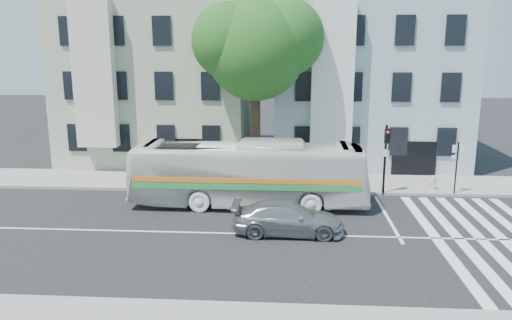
# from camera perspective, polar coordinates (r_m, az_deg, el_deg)

# --- Properties ---
(ground) EXTENTS (120.00, 120.00, 0.00)m
(ground) POSITION_cam_1_polar(r_m,az_deg,el_deg) (21.20, -1.58, -8.42)
(ground) COLOR black
(ground) RESTS_ON ground
(sidewalk_far) EXTENTS (80.00, 4.00, 0.15)m
(sidewalk_far) POSITION_cam_1_polar(r_m,az_deg,el_deg) (28.76, -0.11, -2.53)
(sidewalk_far) COLOR gray
(sidewalk_far) RESTS_ON ground
(building_left) EXTENTS (12.00, 10.00, 11.00)m
(building_left) POSITION_cam_1_polar(r_m,az_deg,el_deg) (35.86, -10.72, 9.09)
(building_left) COLOR #9FA389
(building_left) RESTS_ON ground
(building_right) EXTENTS (12.00, 10.00, 11.00)m
(building_right) POSITION_cam_1_polar(r_m,az_deg,el_deg) (35.13, 12.28, 8.95)
(building_right) COLOR #A4B8C3
(building_right) RESTS_ON ground
(street_tree) EXTENTS (7.30, 5.90, 11.10)m
(street_tree) POSITION_cam_1_polar(r_m,az_deg,el_deg) (28.47, 0.10, 13.11)
(street_tree) COLOR #2D2116
(street_tree) RESTS_ON ground
(bus) EXTENTS (2.75, 11.57, 3.22)m
(bus) POSITION_cam_1_polar(r_m,az_deg,el_deg) (24.42, -0.88, -1.58)
(bus) COLOR silver
(bus) RESTS_ON ground
(sedan) EXTENTS (1.91, 4.67, 1.35)m
(sedan) POSITION_cam_1_polar(r_m,az_deg,el_deg) (21.04, 3.68, -6.65)
(sedan) COLOR #A4A5AB
(sedan) RESTS_ON ground
(hedge) EXTENTS (8.41, 3.12, 0.70)m
(hedge) POSITION_cam_1_polar(r_m,az_deg,el_deg) (27.70, -5.04, -2.27)
(hedge) COLOR #27561B
(hedge) RESTS_ON sidewalk_far
(traffic_signal) EXTENTS (0.39, 0.51, 3.76)m
(traffic_signal) POSITION_cam_1_polar(r_m,az_deg,el_deg) (26.64, 14.62, 1.03)
(traffic_signal) COLOR black
(traffic_signal) RESTS_ON ground
(fire_hydrant) EXTENTS (0.45, 0.30, 0.79)m
(fire_hydrant) POSITION_cam_1_polar(r_m,az_deg,el_deg) (28.56, 19.59, -2.40)
(fire_hydrant) COLOR #B9BAB5
(fire_hydrant) RESTS_ON sidewalk_far
(far_sign_pole) EXTENTS (0.50, 0.18, 2.77)m
(far_sign_pole) POSITION_cam_1_polar(r_m,az_deg,el_deg) (27.87, 21.95, -0.13)
(far_sign_pole) COLOR black
(far_sign_pole) RESTS_ON sidewalk_far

